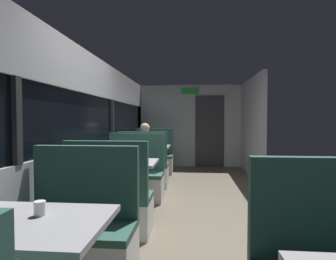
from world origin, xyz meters
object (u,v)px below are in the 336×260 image
(dining_table_near_window, at_px, (30,238))
(seated_passenger, at_px, (145,159))
(dining_table_far_window, at_px, (149,150))
(coffee_cup_primary, at_px, (147,144))
(bench_far_window_facing_entry, at_px, (154,160))
(bench_near_window_facing_entry, at_px, (79,238))
(bench_far_window_facing_end, at_px, (144,170))
(dining_table_mid_window, at_px, (125,168))
(coffee_cup_secondary, at_px, (40,208))
(bench_mid_window_facing_entry, at_px, (135,179))
(bench_mid_window_facing_end, at_px, (110,206))

(dining_table_near_window, bearing_deg, seated_passenger, 90.00)
(dining_table_far_window, relative_size, coffee_cup_primary, 10.00)
(dining_table_far_window, bearing_deg, bench_far_window_facing_entry, 90.00)
(bench_near_window_facing_entry, height_order, bench_far_window_facing_end, same)
(bench_far_window_facing_end, height_order, bench_far_window_facing_entry, same)
(bench_near_window_facing_entry, xyz_separation_m, dining_table_mid_window, (0.00, 1.58, 0.31))
(bench_far_window_facing_end, bearing_deg, coffee_cup_primary, 92.53)
(dining_table_far_window, xyz_separation_m, coffee_cup_primary, (-0.02, -0.15, 0.15))
(dining_table_far_window, height_order, seated_passenger, seated_passenger)
(dining_table_far_window, xyz_separation_m, coffee_cup_secondary, (0.01, -4.48, 0.15))
(dining_table_near_window, xyz_separation_m, coffee_cup_secondary, (0.01, 0.09, 0.15))
(bench_mid_window_facing_entry, bearing_deg, coffee_cup_secondary, -89.80)
(bench_near_window_facing_entry, distance_m, dining_table_mid_window, 1.61)
(bench_mid_window_facing_end, relative_size, coffee_cup_primary, 12.22)
(dining_table_far_window, distance_m, bench_far_window_facing_end, 0.77)
(dining_table_near_window, xyz_separation_m, bench_mid_window_facing_end, (0.00, 1.58, -0.31))
(dining_table_mid_window, height_order, coffee_cup_primary, coffee_cup_primary)
(dining_table_mid_window, relative_size, coffee_cup_primary, 10.00)
(bench_mid_window_facing_entry, xyz_separation_m, coffee_cup_secondary, (0.01, -2.89, 0.46))
(bench_mid_window_facing_end, relative_size, bench_mid_window_facing_entry, 1.00)
(dining_table_far_window, distance_m, seated_passenger, 0.64)
(bench_near_window_facing_entry, distance_m, coffee_cup_secondary, 0.76)
(bench_near_window_facing_entry, distance_m, bench_mid_window_facing_end, 0.88)
(dining_table_mid_window, xyz_separation_m, coffee_cup_secondary, (0.01, -2.19, 0.15))
(bench_near_window_facing_entry, bearing_deg, dining_table_near_window, -90.00)
(dining_table_mid_window, distance_m, bench_mid_window_facing_entry, 0.77)
(bench_far_window_facing_end, height_order, coffee_cup_primary, bench_far_window_facing_end)
(dining_table_mid_window, bearing_deg, bench_far_window_facing_end, 90.00)
(bench_mid_window_facing_end, bearing_deg, coffee_cup_secondary, -89.62)
(seated_passenger, xyz_separation_m, coffee_cup_secondary, (0.01, -3.85, 0.25))
(bench_near_window_facing_entry, bearing_deg, bench_far_window_facing_end, 90.00)
(seated_passenger, bearing_deg, bench_mid_window_facing_end, -90.00)
(dining_table_near_window, bearing_deg, bench_far_window_facing_end, 90.00)
(bench_mid_window_facing_end, height_order, bench_mid_window_facing_entry, same)
(bench_far_window_facing_entry, bearing_deg, dining_table_far_window, -90.00)
(dining_table_far_window, bearing_deg, bench_near_window_facing_entry, -90.00)
(dining_table_near_window, relative_size, bench_mid_window_facing_end, 0.82)
(seated_passenger, bearing_deg, bench_far_window_facing_entry, 90.00)
(bench_near_window_facing_entry, height_order, bench_far_window_facing_entry, same)
(bench_near_window_facing_entry, height_order, coffee_cup_secondary, bench_near_window_facing_entry)
(bench_mid_window_facing_entry, distance_m, dining_table_far_window, 1.61)
(coffee_cup_primary, xyz_separation_m, coffee_cup_secondary, (0.03, -4.33, 0.00))
(bench_mid_window_facing_entry, distance_m, coffee_cup_primary, 1.50)
(bench_mid_window_facing_end, xyz_separation_m, coffee_cup_primary, (-0.02, 2.83, 0.46))
(bench_mid_window_facing_entry, bearing_deg, dining_table_mid_window, -90.00)
(dining_table_near_window, height_order, seated_passenger, seated_passenger)
(seated_passenger, bearing_deg, coffee_cup_secondary, -89.85)
(bench_mid_window_facing_entry, bearing_deg, bench_near_window_facing_entry, -90.00)
(dining_table_mid_window, height_order, bench_mid_window_facing_entry, bench_mid_window_facing_entry)
(dining_table_near_window, xyz_separation_m, bench_near_window_facing_entry, (0.00, 0.70, -0.31))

